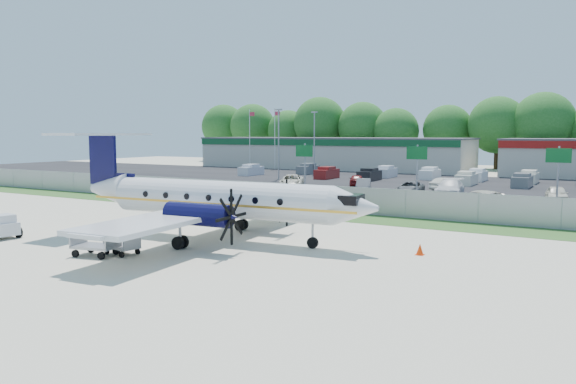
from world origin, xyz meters
The scene contains 29 objects.
ground centered at (0.00, 0.00, 0.00)m, with size 170.00×170.00×0.00m, color beige.
grass_verge centered at (0.00, 12.00, 0.01)m, with size 170.00×4.00×0.02m, color #2D561E.
access_road centered at (0.00, 19.00, 0.01)m, with size 170.00×8.00×0.02m, color black.
parking_lot centered at (0.00, 40.00, 0.01)m, with size 170.00×32.00×0.02m, color black.
perimeter_fence centered at (0.00, 14.00, 1.00)m, with size 120.00×0.06×1.99m.
building_west centered at (-24.00, 61.98, 2.63)m, with size 46.40×12.40×5.24m.
sign_left centered at (-8.00, 22.91, 3.61)m, with size 1.80×0.26×5.00m.
sign_mid centered at (3.00, 22.91, 3.61)m, with size 1.80×0.26×5.00m.
sign_right centered at (14.00, 22.91, 3.61)m, with size 1.80×0.26×5.00m.
flagpole_west centered at (-35.92, 55.00, 5.64)m, with size 1.06×0.12×10.00m.
flagpole_east centered at (-30.92, 55.00, 5.64)m, with size 1.06×0.12×10.00m.
light_pole_nw centered at (-20.00, 38.00, 5.23)m, with size 0.90×0.35×9.09m.
light_pole_sw centered at (-20.00, 48.00, 5.23)m, with size 0.90×0.35×9.09m.
tree_line centered at (0.00, 74.00, 0.00)m, with size 112.00×6.00×14.00m, color #1E591A, non-canonical shape.
aircraft centered at (-1.73, 0.74, 2.31)m, with size 19.44×19.15×5.99m.
baggage_cart_near centered at (-4.05, -5.75, 0.52)m, with size 2.34×1.68×1.11m.
baggage_cart_far centered at (-3.21, -4.84, 0.42)m, with size 1.82×1.23×0.89m.
cone_nose centered at (9.59, 2.47, 0.27)m, with size 0.40×0.40×0.57m.
cone_starboard_wing centered at (-5.98, 6.96, 0.23)m, with size 0.35×0.35×0.50m.
road_car_west centered at (-19.56, 16.63, 0.00)m, with size 2.35×5.10×1.42m, color #595B5E.
road_car_mid centered at (8.82, 19.65, 0.00)m, with size 2.76×6.00×1.67m, color beige.
parked_car_a centered at (-12.91, 29.03, 0.00)m, with size 2.41×5.22×1.45m, color beige.
parked_car_b centered at (-4.53, 29.29, 0.00)m, with size 1.40×4.02×1.33m, color #595B5E.
parked_car_c centered at (0.62, 28.61, 0.00)m, with size 2.20×4.77×1.33m, color #595B5E.
parked_car_d centered at (4.28, 29.31, 0.00)m, with size 2.27×5.57×1.62m, color silver.
parked_car_e centered at (13.52, 29.12, 0.00)m, with size 1.69×4.20×1.43m, color beige.
parked_car_f centered at (-7.38, 34.15, 0.00)m, with size 1.60×3.99×1.36m, color maroon.
parked_car_g centered at (2.68, 34.16, 0.00)m, with size 1.43×4.10×1.35m, color beige.
far_parking_rows centered at (0.00, 45.00, 0.00)m, with size 56.00×10.00×1.60m, color gray, non-canonical shape.
Camera 1 is at (17.63, -24.34, 5.99)m, focal length 35.00 mm.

